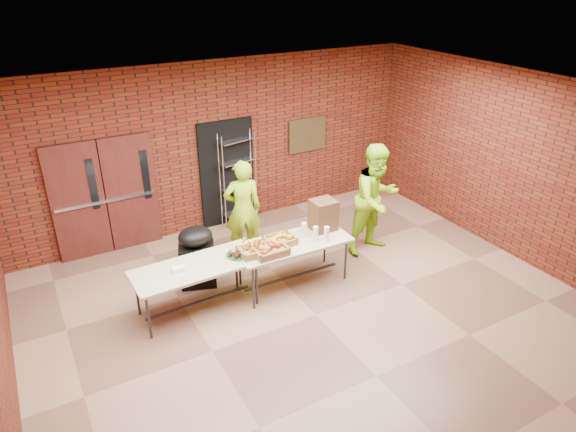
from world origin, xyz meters
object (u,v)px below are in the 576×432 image
object	(u,v)px
wire_rack	(238,179)
coffee_dispenser	(323,215)
covered_grill	(197,256)
table_right	(292,246)
volunteer_man	(376,199)
volunteer_woman	(243,209)
table_left	(196,270)

from	to	relation	value
wire_rack	coffee_dispenser	world-z (taller)	wire_rack
wire_rack	covered_grill	distance (m)	2.26
table_right	volunteer_man	bearing A→B (deg)	9.08
wire_rack	volunteer_woman	distance (m)	1.25
wire_rack	table_left	bearing A→B (deg)	-138.83
coffee_dispenser	volunteer_woman	size ratio (longest dim) A/B	0.29
table_left	table_right	world-z (taller)	table_right
wire_rack	coffee_dispenser	size ratio (longest dim) A/B	3.67
wire_rack	volunteer_woman	xyz separation A→B (m)	(-0.44, -1.17, -0.05)
wire_rack	coffee_dispenser	distance (m)	2.33
coffee_dispenser	volunteer_man	world-z (taller)	volunteer_man
wire_rack	covered_grill	bearing A→B (deg)	-144.11
covered_grill	volunteer_man	bearing A→B (deg)	9.94
table_right	table_left	bearing A→B (deg)	178.22
wire_rack	table_right	xyz separation A→B (m)	(-0.16, -2.41, -0.23)
coffee_dispenser	covered_grill	bearing A→B (deg)	162.64
covered_grill	volunteer_woman	xyz separation A→B (m)	(1.04, 0.48, 0.38)
table_right	volunteer_man	xyz separation A→B (m)	(1.84, 0.26, 0.29)
covered_grill	table_left	bearing A→B (deg)	-91.26
wire_rack	table_left	distance (m)	2.91
table_right	covered_grill	world-z (taller)	covered_grill
coffee_dispenser	table_left	bearing A→B (deg)	-178.44
coffee_dispenser	wire_rack	bearing A→B (deg)	102.44
wire_rack	volunteer_man	size ratio (longest dim) A/B	0.94
table_left	wire_rack	bearing A→B (deg)	51.36
table_right	covered_grill	distance (m)	1.53
volunteer_woman	table_right	bearing A→B (deg)	115.64
table_left	covered_grill	world-z (taller)	covered_grill
table_right	coffee_dispenser	xyz separation A→B (m)	(0.66, 0.14, 0.32)
table_left	volunteer_man	bearing A→B (deg)	0.96
table_right	volunteer_woman	distance (m)	1.28
table_left	coffee_dispenser	bearing A→B (deg)	-0.54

